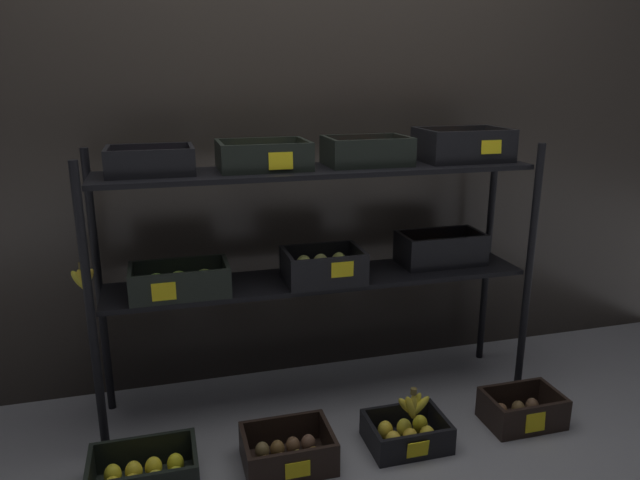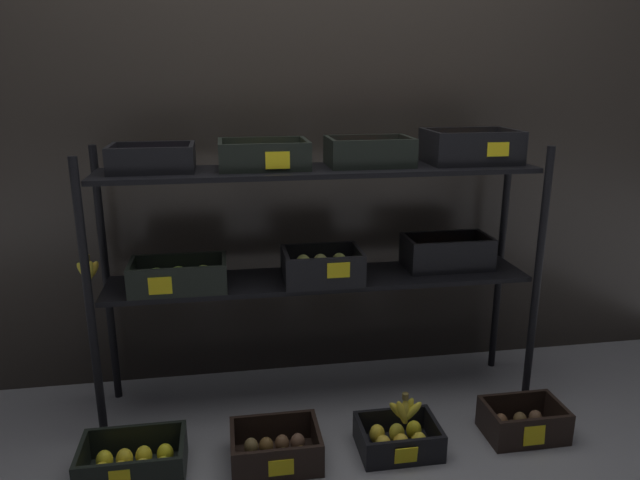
% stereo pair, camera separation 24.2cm
% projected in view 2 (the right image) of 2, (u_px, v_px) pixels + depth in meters
% --- Properties ---
extents(ground_plane, '(10.00, 10.00, 0.00)m').
position_uv_depth(ground_plane, '(320.00, 398.00, 2.63)').
color(ground_plane, gray).
extents(storefront_wall, '(4.18, 0.12, 2.07)m').
position_uv_depth(storefront_wall, '(307.00, 155.00, 2.69)').
color(storefront_wall, '#2D2823').
rests_on(storefront_wall, ground_plane).
extents(display_rack, '(1.89, 0.37, 1.17)m').
position_uv_depth(display_rack, '(325.00, 219.00, 2.41)').
color(display_rack, black).
rests_on(display_rack, ground_plane).
extents(crate_ground_lemon, '(0.37, 0.24, 0.14)m').
position_uv_depth(crate_ground_lemon, '(134.00, 463.00, 2.11)').
color(crate_ground_lemon, black).
rests_on(crate_ground_lemon, ground_plane).
extents(crate_ground_kiwi, '(0.33, 0.25, 0.13)m').
position_uv_depth(crate_ground_kiwi, '(276.00, 450.00, 2.19)').
color(crate_ground_kiwi, black).
rests_on(crate_ground_kiwi, ground_plane).
extents(crate_ground_center_lemon, '(0.31, 0.24, 0.11)m').
position_uv_depth(crate_ground_center_lemon, '(398.00, 439.00, 2.26)').
color(crate_ground_center_lemon, black).
rests_on(crate_ground_center_lemon, ground_plane).
extents(crate_ground_right_kiwi, '(0.31, 0.21, 0.13)m').
position_uv_depth(crate_ground_right_kiwi, '(523.00, 423.00, 2.35)').
color(crate_ground_right_kiwi, black).
rests_on(crate_ground_right_kiwi, ground_plane).
extents(banana_bunch_loose, '(0.14, 0.05, 0.13)m').
position_uv_depth(banana_bunch_loose, '(405.00, 411.00, 2.23)').
color(banana_bunch_loose, brown).
rests_on(banana_bunch_loose, crate_ground_center_lemon).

